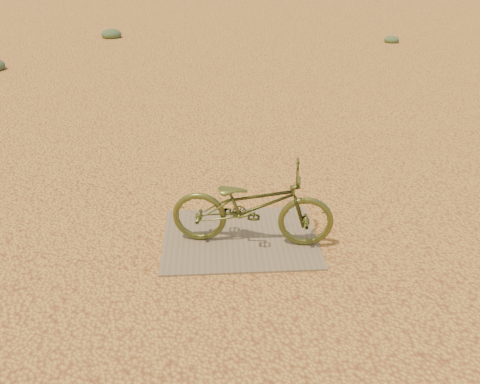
{
  "coord_description": "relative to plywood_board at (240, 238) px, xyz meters",
  "views": [
    {
      "loc": [
        -0.11,
        -4.45,
        2.88
      ],
      "look_at": [
        0.15,
        -0.18,
        0.58
      ],
      "focal_mm": 35.0,
      "sensor_mm": 36.0,
      "label": 1
    }
  ],
  "objects": [
    {
      "name": "ground",
      "position": [
        -0.15,
        0.18,
        -0.01
      ],
      "size": [
        120.0,
        120.0,
        0.0
      ],
      "primitive_type": "plane",
      "color": "#E6AA4C",
      "rests_on": "ground"
    },
    {
      "name": "kale_b",
      "position": [
        5.57,
        11.0,
        -0.01
      ],
      "size": [
        0.47,
        0.47,
        0.26
      ],
      "primitive_type": "ellipsoid",
      "color": "#4C6844",
      "rests_on": "ground"
    },
    {
      "name": "bicycle",
      "position": [
        0.12,
        -0.09,
        0.45
      ],
      "size": [
        1.76,
        0.82,
        0.89
      ],
      "primitive_type": "imported",
      "rotation": [
        0.0,
        0.0,
        1.43
      ],
      "color": "#4C5323",
      "rests_on": "plywood_board"
    },
    {
      "name": "kale_c",
      "position": [
        -3.61,
        12.41,
        -0.01
      ],
      "size": [
        0.67,
        0.67,
        0.37
      ],
      "primitive_type": "ellipsoid",
      "color": "#4C6844",
      "rests_on": "ground"
    },
    {
      "name": "plywood_board",
      "position": [
        0.0,
        0.0,
        0.0
      ],
      "size": [
        1.67,
        1.24,
        0.02
      ],
      "primitive_type": "cube",
      "color": "#776452",
      "rests_on": "ground"
    }
  ]
}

